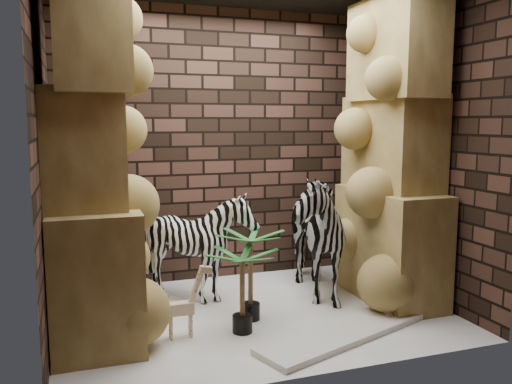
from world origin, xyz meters
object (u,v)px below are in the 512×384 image
object	(u,v)px
palm_front	(250,275)
surfboard	(345,333)
zebra_left	(199,251)
palm_back	(242,291)
giraffe_toy	(180,300)
zebra_right	(305,222)

from	to	relation	value
palm_front	surfboard	distance (m)	0.95
zebra_left	palm_back	bearing A→B (deg)	-83.27
palm_front	surfboard	world-z (taller)	palm_front
giraffe_toy	palm_back	world-z (taller)	palm_back
zebra_left	giraffe_toy	distance (m)	0.92
palm_back	palm_front	bearing A→B (deg)	58.35
zebra_left	palm_back	world-z (taller)	zebra_left
surfboard	giraffe_toy	bearing A→B (deg)	142.97
surfboard	zebra_right	bearing A→B (deg)	63.45
zebra_right	palm_front	distance (m)	0.97
zebra_left	giraffe_toy	size ratio (longest dim) A/B	1.74
palm_front	palm_back	bearing A→B (deg)	-121.65
zebra_right	palm_back	size ratio (longest dim) A/B	2.09
zebra_right	surfboard	size ratio (longest dim) A/B	0.91
palm_front	zebra_left	bearing A→B (deg)	117.25
zebra_right	surfboard	world-z (taller)	zebra_right
giraffe_toy	palm_back	xyz separation A→B (m)	(0.51, -0.06, 0.04)
palm_front	palm_back	distance (m)	0.30
giraffe_toy	surfboard	bearing A→B (deg)	-17.88
palm_back	surfboard	world-z (taller)	palm_back
zebra_right	surfboard	xyz separation A→B (m)	(-0.13, -1.10, -0.73)
zebra_left	surfboard	size ratio (longest dim) A/B	0.66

